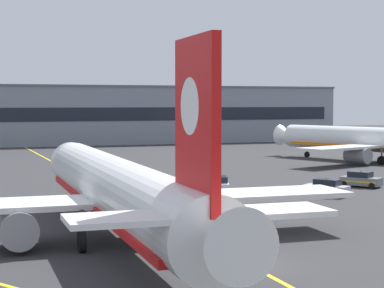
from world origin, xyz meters
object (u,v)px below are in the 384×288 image
(service_car_third, at_px, (361,180))
(service_car_fourth, at_px, (327,188))
(airliner_background, at_px, (382,141))
(airliner_foreground, at_px, (118,191))
(service_car_nearest, at_px, (219,185))

(service_car_third, distance_m, service_car_fourth, 8.82)
(airliner_background, xyz_separation_m, service_car_fourth, (-26.66, -29.05, -2.51))
(airliner_foreground, height_order, service_car_nearest, airliner_foreground)
(service_car_nearest, bearing_deg, airliner_background, 33.15)
(airliner_background, height_order, service_car_nearest, airliner_background)
(airliner_foreground, relative_size, service_car_fourth, 9.30)
(service_car_nearest, distance_m, service_car_fourth, 10.52)
(airliner_foreground, bearing_deg, service_car_fourth, 31.92)
(airliner_foreground, distance_m, service_car_nearest, 26.16)
(airliner_background, xyz_separation_m, service_car_nearest, (-35.31, -23.06, -2.51))
(airliner_background, relative_size, service_car_third, 8.64)
(airliner_foreground, bearing_deg, service_car_third, 32.69)
(airliner_foreground, distance_m, airliner_background, 67.17)
(service_car_nearest, height_order, service_car_fourth, same)
(airliner_background, relative_size, service_car_fourth, 8.71)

